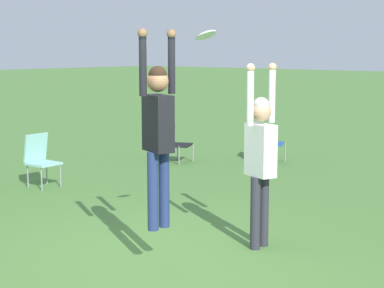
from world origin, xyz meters
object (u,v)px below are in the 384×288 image
at_px(person_defending, 261,151).
at_px(camping_chair_0, 40,156).
at_px(person_jumping, 158,124).
at_px(camping_chair_4, 175,141).
at_px(frisbee, 206,35).
at_px(camping_chair_3, 266,140).

height_order(person_defending, camping_chair_0, person_defending).
relative_size(person_jumping, camping_chair_4, 2.87).
xyz_separation_m(person_jumping, frisbee, (0.56, -0.20, 0.95)).
distance_m(frisbee, camping_chair_0, 5.20).
bearing_deg(person_jumping, camping_chair_0, -1.65).
bearing_deg(camping_chair_0, camping_chair_4, 174.87).
bearing_deg(frisbee, person_defending, -17.49).
distance_m(person_jumping, frisbee, 1.13).
relative_size(camping_chair_3, camping_chair_4, 1.07).
xyz_separation_m(frisbee, camping_chair_0, (1.08, 4.67, -2.01)).
bearing_deg(person_jumping, frisbee, -91.39).
xyz_separation_m(camping_chair_3, camping_chair_4, (-1.26, 1.49, -0.04)).
bearing_deg(person_defending, camping_chair_3, 142.26).
distance_m(camping_chair_3, camping_chair_4, 1.95).
bearing_deg(frisbee, camping_chair_3, 28.38).
bearing_deg(person_jumping, camping_chair_4, -30.46).
bearing_deg(camping_chair_4, person_jumping, 14.56).
bearing_deg(frisbee, camping_chair_0, 76.96).
bearing_deg(person_defending, person_jumping, -90.00).
xyz_separation_m(person_defending, camping_chair_0, (0.34, 4.91, -0.66)).
relative_size(person_defending, camping_chair_0, 2.40).
bearing_deg(person_jumping, camping_chair_3, -46.75).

